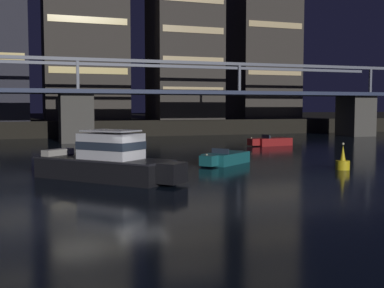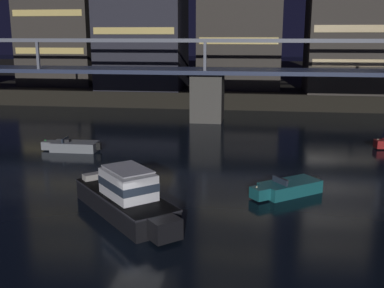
{
  "view_description": "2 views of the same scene",
  "coord_description": "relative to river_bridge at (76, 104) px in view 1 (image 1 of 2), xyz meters",
  "views": [
    {
      "loc": [
        -5.55,
        -24.17,
        4.07
      ],
      "look_at": [
        5.78,
        8.92,
        1.4
      ],
      "focal_mm": 45.77,
      "sensor_mm": 36.0,
      "label": 1
    },
    {
      "loc": [
        5.79,
        -21.12,
        9.87
      ],
      "look_at": [
        1.31,
        10.81,
        2.34
      ],
      "focal_mm": 44.02,
      "sensor_mm": 36.0,
      "label": 2
    }
  ],
  "objects": [
    {
      "name": "tower_east_tall",
      "position": [
        16.97,
        12.15,
        8.39
      ],
      "size": [
        9.72,
        8.86,
        21.5
      ],
      "color": "#38332D",
      "rests_on": "far_riverbank"
    },
    {
      "name": "speedboat_mid_center",
      "position": [
        18.81,
        -11.65,
        -4.0
      ],
      "size": [
        5.23,
        2.35,
        1.16
      ],
      "color": "maroon",
      "rests_on": "ground"
    },
    {
      "name": "ground_plane",
      "position": [
        0.0,
        -33.13,
        -4.41
      ],
      "size": [
        400.0,
        400.0,
        0.0
      ],
      "primitive_type": "plane",
      "color": "black"
    },
    {
      "name": "tower_east_low",
      "position": [
        31.08,
        16.04,
        15.86
      ],
      "size": [
        9.91,
        11.75,
        36.44
      ],
      "color": "#38332D",
      "rests_on": "far_riverbank"
    },
    {
      "name": "speedboat_near_right",
      "position": [
        7.83,
        -25.41,
        -4.0
      ],
      "size": [
        4.66,
        4.05,
        1.16
      ],
      "color": "#196066",
      "rests_on": "ground"
    },
    {
      "name": "river_bridge",
      "position": [
        0.0,
        0.0,
        0.0
      ],
      "size": [
        82.49,
        6.4,
        9.38
      ],
      "color": "#4C4944",
      "rests_on": "ground"
    },
    {
      "name": "far_riverbank",
      "position": [
        0.0,
        48.01,
        -3.31
      ],
      "size": [
        240.0,
        80.0,
        2.2
      ],
      "primitive_type": "cube",
      "color": "black",
      "rests_on": "ground"
    },
    {
      "name": "tower_central",
      "position": [
        2.97,
        16.88,
        14.99
      ],
      "size": [
        11.64,
        11.54,
        34.7
      ],
      "color": "#38332D",
      "rests_on": "far_riverbank"
    },
    {
      "name": "cabin_cruiser_near_left",
      "position": [
        -1.26,
        -30.23,
        -3.36
      ],
      "size": [
        7.6,
        8.2,
        2.79
      ],
      "color": "black",
      "rests_on": "ground"
    },
    {
      "name": "channel_buoy",
      "position": [
        13.85,
        -30.75,
        -3.93
      ],
      "size": [
        0.9,
        0.9,
        1.76
      ],
      "color": "yellow",
      "rests_on": "ground"
    }
  ]
}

